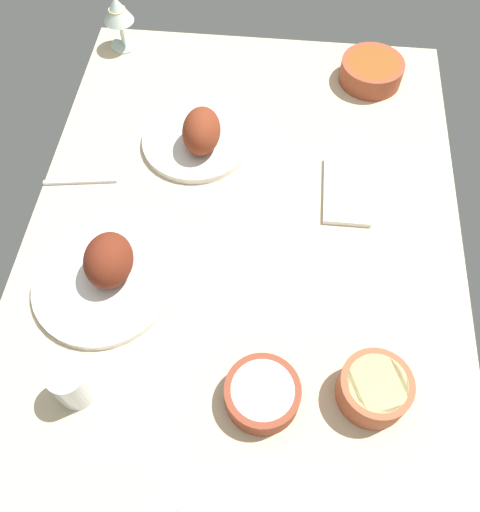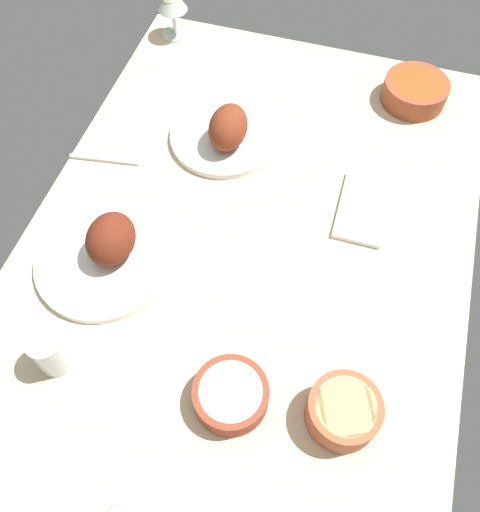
# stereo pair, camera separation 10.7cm
# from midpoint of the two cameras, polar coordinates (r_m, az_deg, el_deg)

# --- Properties ---
(dining_table) EXTENTS (1.40, 0.90, 0.04)m
(dining_table) POSITION_cam_midpoint_polar(r_m,az_deg,el_deg) (1.10, 2.76, -1.31)
(dining_table) COLOR #C6B28E
(dining_table) RESTS_ON ground
(plate_far_side) EXTENTS (0.25, 0.25, 0.11)m
(plate_far_side) POSITION_cam_midpoint_polar(r_m,az_deg,el_deg) (1.25, 0.98, 12.74)
(plate_far_side) COLOR silver
(plate_far_side) RESTS_ON dining_table
(plate_center_main) EXTENTS (0.27, 0.27, 0.11)m
(plate_center_main) POSITION_cam_midpoint_polar(r_m,az_deg,el_deg) (1.08, -11.14, 0.30)
(plate_center_main) COLOR silver
(plate_center_main) RESTS_ON dining_table
(bowl_pasta) EXTENTS (0.12, 0.12, 0.06)m
(bowl_pasta) POSITION_cam_midpoint_polar(r_m,az_deg,el_deg) (0.96, 14.12, -15.84)
(bowl_pasta) COLOR #A35133
(bowl_pasta) RESTS_ON dining_table
(bowl_cream) EXTENTS (0.13, 0.13, 0.05)m
(bowl_cream) POSITION_cam_midpoint_polar(r_m,az_deg,el_deg) (0.95, 2.34, -14.68)
(bowl_cream) COLOR brown
(bowl_cream) RESTS_ON dining_table
(bowl_soup) EXTENTS (0.15, 0.15, 0.06)m
(bowl_soup) POSITION_cam_midpoint_polar(r_m,az_deg,el_deg) (1.44, 20.06, 15.88)
(bowl_soup) COLOR brown
(bowl_soup) RESTS_ON dining_table
(wine_glass) EXTENTS (0.08, 0.08, 0.14)m
(wine_glass) POSITION_cam_midpoint_polar(r_m,az_deg,el_deg) (1.52, -5.01, 25.10)
(wine_glass) COLOR silver
(wine_glass) RESTS_ON dining_table
(water_tumbler) EXTENTS (0.06, 0.06, 0.09)m
(water_tumbler) POSITION_cam_midpoint_polar(r_m,az_deg,el_deg) (0.99, -16.39, -9.84)
(water_tumbler) COLOR silver
(water_tumbler) RESTS_ON dining_table
(folded_napkin) EXTENTS (0.18, 0.10, 0.01)m
(folded_napkin) POSITION_cam_midpoint_polar(r_m,az_deg,el_deg) (1.19, 15.32, 4.63)
(folded_napkin) COLOR white
(folded_napkin) RESTS_ON dining_table
(fork_loose) EXTENTS (0.03, 0.16, 0.01)m
(fork_loose) POSITION_cam_midpoint_polar(r_m,az_deg,el_deg) (1.26, -11.72, 9.72)
(fork_loose) COLOR silver
(fork_loose) RESTS_ON dining_table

